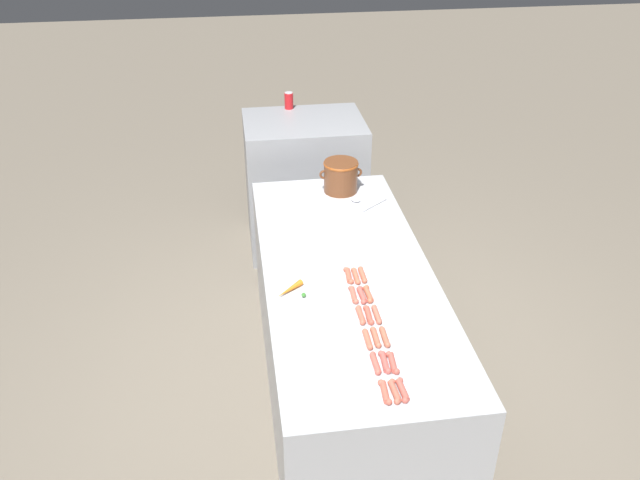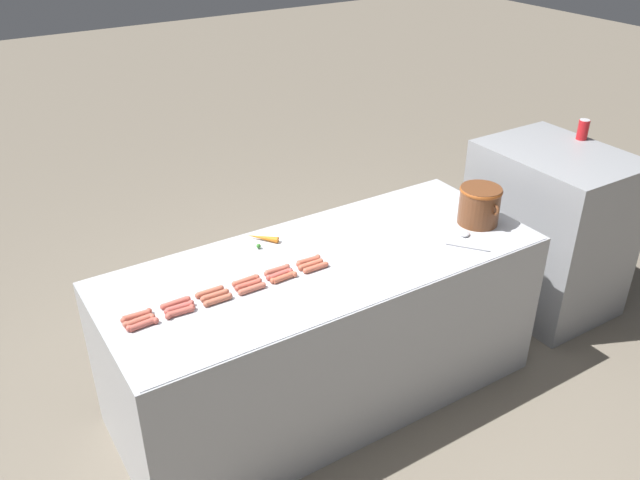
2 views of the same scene
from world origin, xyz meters
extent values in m
plane|color=#756B5B|center=(0.00, 0.00, 0.00)|extent=(20.00, 20.00, 0.00)
cube|color=#ADAFB5|center=(0.00, 0.00, 0.42)|extent=(0.88, 2.18, 0.84)
cube|color=silver|center=(0.00, 0.00, 0.84)|extent=(0.86, 2.13, 0.00)
cube|color=#939599|center=(-0.02, 1.67, 0.52)|extent=(0.88, 0.67, 1.03)
cylinder|color=#C85E4B|center=(-0.01, -0.93, 0.86)|extent=(0.03, 0.11, 0.03)
sphere|color=#C85E4B|center=(-0.01, -0.98, 0.86)|extent=(0.03, 0.03, 0.03)
sphere|color=#C85E4B|center=(-0.02, -0.87, 0.86)|extent=(0.03, 0.03, 0.03)
cylinder|color=#CC5D4F|center=(-0.01, -0.76, 0.86)|extent=(0.03, 0.11, 0.03)
sphere|color=#CC5D4F|center=(-0.02, -0.81, 0.86)|extent=(0.03, 0.03, 0.03)
sphere|color=#CC5D4F|center=(-0.01, -0.70, 0.86)|extent=(0.03, 0.03, 0.03)
cylinder|color=#C4654C|center=(-0.02, -0.60, 0.86)|extent=(0.03, 0.11, 0.03)
sphere|color=#C4654C|center=(-0.01, -0.65, 0.86)|extent=(0.03, 0.03, 0.03)
sphere|color=#C4654C|center=(-0.02, -0.54, 0.86)|extent=(0.03, 0.03, 0.03)
cylinder|color=#C9644D|center=(-0.01, -0.42, 0.86)|extent=(0.03, 0.11, 0.03)
sphere|color=#C9644D|center=(-0.01, -0.48, 0.86)|extent=(0.03, 0.03, 0.03)
sphere|color=#C9644D|center=(-0.01, -0.37, 0.86)|extent=(0.03, 0.03, 0.03)
cylinder|color=#C4634F|center=(-0.02, -0.26, 0.86)|extent=(0.03, 0.11, 0.03)
sphere|color=#C4634F|center=(-0.01, -0.31, 0.86)|extent=(0.03, 0.03, 0.03)
sphere|color=#C4634F|center=(-0.02, -0.20, 0.86)|extent=(0.03, 0.03, 0.03)
cylinder|color=#C15E47|center=(-0.01, -0.09, 0.86)|extent=(0.04, 0.11, 0.03)
sphere|color=#C15E47|center=(-0.01, -0.14, 0.86)|extent=(0.03, 0.03, 0.03)
sphere|color=#C15E47|center=(-0.01, -0.03, 0.86)|extent=(0.03, 0.03, 0.03)
cylinder|color=#C2634E|center=(0.03, -0.93, 0.86)|extent=(0.03, 0.11, 0.03)
sphere|color=#C2634E|center=(0.02, -0.99, 0.86)|extent=(0.03, 0.03, 0.03)
sphere|color=#C2634E|center=(0.03, -0.88, 0.86)|extent=(0.03, 0.03, 0.03)
cylinder|color=#C25950|center=(0.03, -0.76, 0.86)|extent=(0.03, 0.11, 0.03)
sphere|color=#C25950|center=(0.03, -0.81, 0.86)|extent=(0.03, 0.03, 0.03)
sphere|color=#C25950|center=(0.02, -0.70, 0.86)|extent=(0.03, 0.03, 0.03)
cylinder|color=#C1664C|center=(0.02, -0.59, 0.86)|extent=(0.03, 0.11, 0.03)
sphere|color=#C1664C|center=(0.02, -0.64, 0.86)|extent=(0.03, 0.03, 0.03)
sphere|color=#C1664C|center=(0.02, -0.53, 0.86)|extent=(0.03, 0.03, 0.03)
cylinder|color=#C45948|center=(0.02, -0.43, 0.86)|extent=(0.03, 0.11, 0.03)
sphere|color=#C45948|center=(0.03, -0.48, 0.86)|extent=(0.03, 0.03, 0.03)
sphere|color=#C45948|center=(0.02, -0.37, 0.86)|extent=(0.03, 0.03, 0.03)
cylinder|color=#C6594F|center=(0.03, -0.27, 0.86)|extent=(0.03, 0.11, 0.03)
sphere|color=#C6594F|center=(0.02, -0.32, 0.86)|extent=(0.03, 0.03, 0.03)
sphere|color=#C6594F|center=(0.03, -0.21, 0.86)|extent=(0.03, 0.03, 0.03)
cylinder|color=#C9674C|center=(0.03, -0.10, 0.86)|extent=(0.03, 0.11, 0.03)
sphere|color=#C9674C|center=(0.03, -0.15, 0.86)|extent=(0.03, 0.03, 0.03)
sphere|color=#C9674C|center=(0.03, -0.04, 0.86)|extent=(0.03, 0.03, 0.03)
cylinder|color=#C55A4D|center=(0.06, -0.93, 0.86)|extent=(0.03, 0.11, 0.03)
sphere|color=#C55A4D|center=(0.06, -0.98, 0.86)|extent=(0.03, 0.03, 0.03)
sphere|color=#C55A4D|center=(0.06, -0.87, 0.86)|extent=(0.03, 0.03, 0.03)
cylinder|color=#C0594C|center=(0.06, -0.76, 0.86)|extent=(0.04, 0.11, 0.03)
sphere|color=#C0594C|center=(0.06, -0.82, 0.86)|extent=(0.03, 0.03, 0.03)
sphere|color=#C0594C|center=(0.05, -0.71, 0.86)|extent=(0.03, 0.03, 0.03)
cylinder|color=#BF654B|center=(0.06, -0.59, 0.86)|extent=(0.03, 0.11, 0.03)
sphere|color=#BF654B|center=(0.06, -0.65, 0.86)|extent=(0.03, 0.03, 0.03)
sphere|color=#BF654B|center=(0.06, -0.54, 0.86)|extent=(0.03, 0.03, 0.03)
cylinder|color=#C56751|center=(0.06, -0.43, 0.86)|extent=(0.03, 0.11, 0.03)
sphere|color=#C56751|center=(0.06, -0.48, 0.86)|extent=(0.03, 0.03, 0.03)
sphere|color=#C56751|center=(0.06, -0.37, 0.86)|extent=(0.03, 0.03, 0.03)
cylinder|color=#CD6447|center=(0.06, -0.26, 0.86)|extent=(0.03, 0.11, 0.03)
sphere|color=#CD6447|center=(0.05, -0.32, 0.86)|extent=(0.03, 0.03, 0.03)
sphere|color=#CD6447|center=(0.06, -0.21, 0.86)|extent=(0.03, 0.03, 0.03)
cylinder|color=#CD644A|center=(0.06, -0.09, 0.86)|extent=(0.03, 0.11, 0.03)
sphere|color=#CD644A|center=(0.06, -0.15, 0.86)|extent=(0.03, 0.03, 0.03)
sphere|color=#CD644A|center=(0.06, -0.04, 0.86)|extent=(0.03, 0.03, 0.03)
cylinder|color=brown|center=(0.12, 0.89, 0.95)|extent=(0.21, 0.21, 0.20)
torus|color=#9E4A1B|center=(0.12, 0.89, 1.04)|extent=(0.22, 0.22, 0.03)
torus|color=brown|center=(0.01, 0.89, 0.97)|extent=(0.06, 0.01, 0.06)
torus|color=brown|center=(0.22, 0.89, 0.97)|extent=(0.06, 0.01, 0.06)
cylinder|color=#B7B7BC|center=(0.29, 0.65, 0.85)|extent=(0.18, 0.14, 0.01)
ellipsoid|color=#B7B7BC|center=(0.18, 0.73, 0.86)|extent=(0.08, 0.09, 0.02)
cone|color=orange|center=(-0.32, -0.17, 0.86)|extent=(0.15, 0.13, 0.03)
sphere|color=#387F2D|center=(-0.26, -0.23, 0.86)|extent=(0.02, 0.02, 0.02)
cylinder|color=red|center=(-0.10, 1.94, 1.09)|extent=(0.07, 0.07, 0.12)
cylinder|color=silver|center=(-0.10, 1.94, 1.16)|extent=(0.06, 0.06, 0.00)
camera|label=1|loc=(-0.54, -2.80, 2.74)|focal=36.61mm
camera|label=2|loc=(2.29, -1.47, 2.49)|focal=36.95mm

